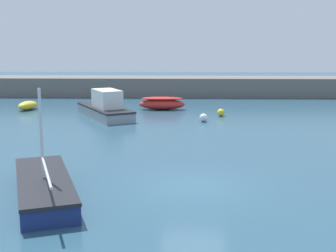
% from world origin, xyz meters
% --- Properties ---
extents(ground_plane, '(120.00, 120.00, 0.20)m').
position_xyz_m(ground_plane, '(0.00, 0.00, -0.10)').
color(ground_plane, '#284C60').
extents(harbor_breakwater, '(49.02, 3.74, 1.80)m').
position_xyz_m(harbor_breakwater, '(0.00, 28.14, 0.90)').
color(harbor_breakwater, '#66605B').
rests_on(harbor_breakwater, ground_plane).
extents(sailboat_twin_hulled, '(3.76, 6.55, 3.87)m').
position_xyz_m(sailboat_twin_hulled, '(-5.33, -1.45, 0.38)').
color(sailboat_twin_hulled, navy).
rests_on(sailboat_twin_hulled, ground_plane).
extents(rowboat_with_red_cover, '(3.58, 1.23, 1.00)m').
position_xyz_m(rowboat_with_red_cover, '(-1.95, 19.15, 0.50)').
color(rowboat_with_red_cover, red).
rests_on(rowboat_with_red_cover, ground_plane).
extents(fishing_dinghy_green, '(1.61, 2.23, 0.69)m').
position_xyz_m(fishing_dinghy_green, '(-12.42, 18.74, 0.35)').
color(fishing_dinghy_green, yellow).
rests_on(fishing_dinghy_green, ground_plane).
extents(motorboat_with_cabin, '(4.90, 6.61, 1.99)m').
position_xyz_m(motorboat_with_cabin, '(-5.78, 15.39, 0.69)').
color(motorboat_with_cabin, gray).
rests_on(motorboat_with_cabin, ground_plane).
extents(mooring_buoy_yellow, '(0.53, 0.53, 0.53)m').
position_xyz_m(mooring_buoy_yellow, '(2.40, 16.16, 0.26)').
color(mooring_buoy_yellow, yellow).
rests_on(mooring_buoy_yellow, ground_plane).
extents(mooring_buoy_white, '(0.54, 0.54, 0.54)m').
position_xyz_m(mooring_buoy_white, '(1.04, 13.87, 0.27)').
color(mooring_buoy_white, white).
rests_on(mooring_buoy_white, ground_plane).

